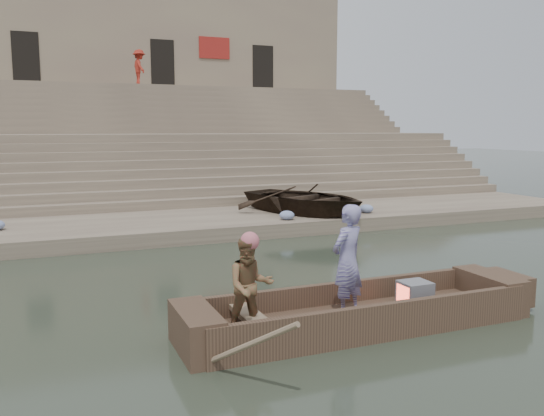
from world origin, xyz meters
TOP-DOWN VIEW (x-y plane):
  - ground at (0.00, 0.00)m, footprint 120.00×120.00m
  - lower_landing at (0.00, 8.00)m, footprint 32.00×4.00m
  - mid_landing at (0.00, 15.50)m, footprint 32.00×3.00m
  - upper_landing at (0.00, 22.50)m, footprint 32.00×3.00m
  - ghat_steps at (0.00, 17.19)m, footprint 32.00×11.00m
  - building_wall at (0.00, 26.50)m, footprint 32.00×5.07m
  - main_rowboat at (2.76, -1.00)m, footprint 5.00×1.30m
  - rowboat_trim at (2.97, -1.01)m, footprint 6.04×2.63m
  - standing_man at (2.57, -0.96)m, footprint 0.73×0.63m
  - rowing_man at (0.93, -1.17)m, footprint 0.72×0.59m
  - television at (3.78, -1.00)m, footprint 0.46×0.42m
  - beached_rowboat at (5.98, 7.63)m, footprint 4.57×5.20m
  - pedestrian at (3.32, 21.60)m, footprint 0.79×1.22m
  - cloth_bundles at (-1.04, 7.37)m, footprint 16.24×1.97m

SIDE VIEW (x-z plane):
  - ground at x=0.00m, z-range 0.00..0.00m
  - main_rowboat at x=2.76m, z-range 0.00..0.22m
  - lower_landing at x=0.00m, z-range 0.00..0.40m
  - rowboat_trim at x=2.97m, z-range -0.71..1.33m
  - television at x=3.78m, z-range 0.22..0.62m
  - cloth_bundles at x=-1.04m, z-range 0.40..0.66m
  - beached_rowboat at x=5.98m, z-range 0.40..1.30m
  - rowing_man at x=0.93m, z-range 0.22..1.59m
  - standing_man at x=2.57m, z-range 0.22..1.92m
  - mid_landing at x=0.00m, z-range 0.00..2.80m
  - ghat_steps at x=0.00m, z-range -0.80..4.40m
  - upper_landing at x=0.00m, z-range 0.00..5.20m
  - building_wall at x=0.00m, z-range 0.00..11.20m
  - pedestrian at x=3.32m, z-range 5.20..6.99m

